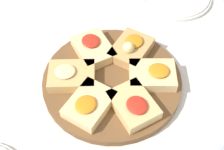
# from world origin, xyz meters

# --- Properties ---
(ground_plane) EXTENTS (3.00, 3.00, 0.00)m
(ground_plane) POSITION_xyz_m (0.00, 0.00, 0.00)
(ground_plane) COLOR silver
(serving_board) EXTENTS (0.32, 0.32, 0.02)m
(serving_board) POSITION_xyz_m (0.00, 0.00, 0.01)
(serving_board) COLOR brown
(serving_board) RESTS_ON ground_plane
(focaccia_slice_0) EXTENTS (0.13, 0.12, 0.03)m
(focaccia_slice_0) POSITION_xyz_m (0.08, -0.05, 0.03)
(focaccia_slice_0) COLOR #E5C689
(focaccia_slice_0) RESTS_ON serving_board
(focaccia_slice_1) EXTENTS (0.13, 0.12, 0.05)m
(focaccia_slice_1) POSITION_xyz_m (0.08, 0.05, 0.03)
(focaccia_slice_1) COLOR tan
(focaccia_slice_1) RESTS_ON serving_board
(focaccia_slice_2) EXTENTS (0.08, 0.11, 0.03)m
(focaccia_slice_2) POSITION_xyz_m (0.00, 0.09, 0.03)
(focaccia_slice_2) COLOR #E5C689
(focaccia_slice_2) RESTS_ON serving_board
(focaccia_slice_3) EXTENTS (0.13, 0.12, 0.03)m
(focaccia_slice_3) POSITION_xyz_m (-0.08, 0.04, 0.03)
(focaccia_slice_3) COLOR tan
(focaccia_slice_3) RESTS_ON serving_board
(focaccia_slice_4) EXTENTS (0.13, 0.12, 0.03)m
(focaccia_slice_4) POSITION_xyz_m (-0.08, -0.05, 0.03)
(focaccia_slice_4) COLOR #E5C689
(focaccia_slice_4) RESTS_ON serving_board
(focaccia_slice_5) EXTENTS (0.08, 0.10, 0.03)m
(focaccia_slice_5) POSITION_xyz_m (0.00, -0.09, 0.03)
(focaccia_slice_5) COLOR #DBB775
(focaccia_slice_5) RESTS_ON serving_board
(water_glass) EXTENTS (0.07, 0.07, 0.09)m
(water_glass) POSITION_xyz_m (0.09, -0.24, 0.05)
(water_glass) COLOR silver
(water_glass) RESTS_ON ground_plane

